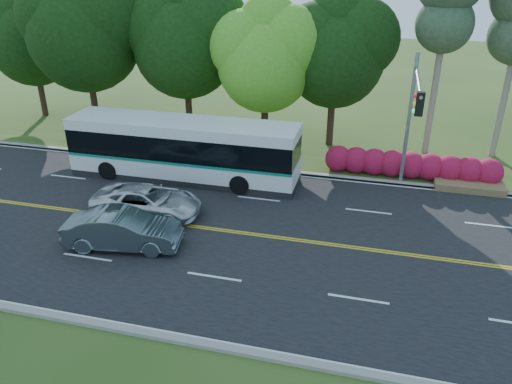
% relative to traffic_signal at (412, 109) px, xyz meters
% --- Properties ---
extents(ground, '(120.00, 120.00, 0.00)m').
position_rel_traffic_signal_xyz_m(ground, '(-6.49, -5.40, -4.67)').
color(ground, '#2D4918').
rests_on(ground, ground).
extents(road, '(60.00, 14.00, 0.02)m').
position_rel_traffic_signal_xyz_m(road, '(-6.49, -5.40, -4.66)').
color(road, black).
rests_on(road, ground).
extents(curb_north, '(60.00, 0.30, 0.15)m').
position_rel_traffic_signal_xyz_m(curb_north, '(-6.49, 1.75, -4.60)').
color(curb_north, gray).
rests_on(curb_north, ground).
extents(curb_south, '(60.00, 0.30, 0.15)m').
position_rel_traffic_signal_xyz_m(curb_south, '(-6.49, -12.55, -4.60)').
color(curb_south, gray).
rests_on(curb_south, ground).
extents(grass_verge, '(60.00, 4.00, 0.10)m').
position_rel_traffic_signal_xyz_m(grass_verge, '(-6.49, 3.60, -4.62)').
color(grass_verge, '#2D4918').
rests_on(grass_verge, ground).
extents(lane_markings, '(57.60, 13.82, 0.00)m').
position_rel_traffic_signal_xyz_m(lane_markings, '(-6.59, -5.40, -4.65)').
color(lane_markings, gold).
rests_on(lane_markings, road).
extents(tree_row, '(44.70, 9.10, 13.84)m').
position_rel_traffic_signal_xyz_m(tree_row, '(-11.65, 6.73, 2.06)').
color(tree_row, black).
rests_on(tree_row, ground).
extents(bougainvillea_hedge, '(9.50, 2.25, 1.50)m').
position_rel_traffic_signal_xyz_m(bougainvillea_hedge, '(0.69, 2.75, -3.95)').
color(bougainvillea_hedge, maroon).
rests_on(bougainvillea_hedge, ground).
extents(traffic_signal, '(0.42, 6.10, 7.00)m').
position_rel_traffic_signal_xyz_m(traffic_signal, '(0.00, 0.00, 0.00)').
color(traffic_signal, gray).
rests_on(traffic_signal, ground).
extents(transit_bus, '(12.55, 2.80, 3.28)m').
position_rel_traffic_signal_xyz_m(transit_bus, '(-11.62, -0.33, -3.03)').
color(transit_bus, white).
rests_on(transit_bus, road).
extents(sedan, '(5.10, 2.48, 1.61)m').
position_rel_traffic_signal_xyz_m(sedan, '(-11.42, -7.73, -3.85)').
color(sedan, slate).
rests_on(sedan, road).
extents(suv, '(5.30, 2.69, 1.43)m').
position_rel_traffic_signal_xyz_m(suv, '(-11.68, -4.90, -3.93)').
color(suv, silver).
rests_on(suv, road).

